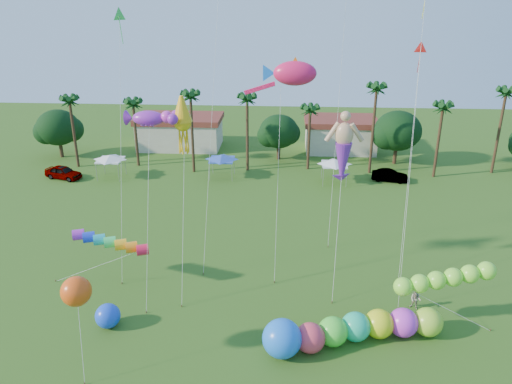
# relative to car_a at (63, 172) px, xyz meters

# --- Properties ---
(tree_line) EXTENTS (69.46, 8.91, 11.00)m
(tree_line) POSITION_rel_car_a_xyz_m (29.58, 8.62, 3.46)
(tree_line) COLOR #3A2819
(tree_line) RESTS_ON ground
(buildings_row) EXTENTS (35.00, 7.00, 4.00)m
(buildings_row) POSITION_rel_car_a_xyz_m (22.93, 14.63, 1.18)
(buildings_row) COLOR beige
(buildings_row) RESTS_ON ground
(tent_row) EXTENTS (31.00, 4.00, 0.60)m
(tent_row) POSITION_rel_car_a_xyz_m (20.02, 0.96, 1.93)
(tent_row) COLOR white
(tent_row) RESTS_ON ground
(car_a) EXTENTS (5.16, 3.28, 1.64)m
(car_a) POSITION_rel_car_a_xyz_m (0.00, 0.00, 0.00)
(car_a) COLOR #4C4C54
(car_a) RESTS_ON ground
(car_b) EXTENTS (4.64, 2.34, 1.46)m
(car_b) POSITION_rel_car_a_xyz_m (41.06, 1.58, -0.09)
(car_b) COLOR #4C4C54
(car_b) RESTS_ON ground
(spectator_b) EXTENTS (0.99, 0.94, 1.61)m
(spectator_b) POSITION_rel_car_a_xyz_m (37.92, -25.67, -0.01)
(spectator_b) COLOR #AB9D8F
(spectator_b) RESTS_ON ground
(caterpillar_inflatable) EXTENTS (12.59, 5.35, 2.59)m
(caterpillar_inflatable) POSITION_rel_car_a_xyz_m (32.40, -30.01, 0.27)
(caterpillar_inflatable) COLOR #DA3950
(caterpillar_inflatable) RESTS_ON ground
(blue_ball) EXTENTS (1.76, 1.76, 1.76)m
(blue_ball) POSITION_rel_car_a_xyz_m (15.81, -29.19, 0.06)
(blue_ball) COLOR blue
(blue_ball) RESTS_ON ground
(rainbow_tube) EXTENTS (9.29, 1.96, 3.87)m
(rainbow_tube) POSITION_rel_car_a_xyz_m (15.50, -24.13, 2.61)
(rainbow_tube) COLOR #EF1A3F
(rainbow_tube) RESTS_ON ground
(green_worm) EXTENTS (9.90, 2.06, 3.92)m
(green_worm) POSITION_rel_car_a_xyz_m (36.33, -27.70, 2.33)
(green_worm) COLOR #8BFA37
(green_worm) RESTS_ON ground
(orange_ball_kite) EXTENTS (2.10, 2.77, 6.42)m
(orange_ball_kite) POSITION_rel_car_a_xyz_m (15.78, -33.16, 4.68)
(orange_ball_kite) COLOR #F45013
(orange_ball_kite) RESTS_ON ground
(merman_kite) EXTENTS (2.65, 6.09, 13.23)m
(merman_kite) POSITION_rel_car_a_xyz_m (32.48, -20.41, 9.72)
(merman_kite) COLOR tan
(merman_kite) RESTS_ON ground
(fish_kite) EXTENTS (5.09, 5.12, 17.26)m
(fish_kite) POSITION_rel_car_a_xyz_m (28.60, -18.64, 15.38)
(fish_kite) COLOR #ED1A58
(fish_kite) RESTS_ON ground
(squid_kite) EXTENTS (1.93, 4.96, 15.25)m
(squid_kite) POSITION_rel_car_a_xyz_m (20.49, -22.58, 12.36)
(squid_kite) COLOR yellow
(squid_kite) RESTS_ON ground
(lobster_kite) EXTENTS (4.55, 6.17, 14.38)m
(lobster_kite) POSITION_rel_car_a_xyz_m (18.13, -23.10, 12.77)
(lobster_kite) COLOR purple
(lobster_kite) RESTS_ON ground
(delta_kite_red) EXTENTS (1.21, 4.43, 18.60)m
(delta_kite_red) POSITION_rel_car_a_xyz_m (38.02, -18.11, 16.84)
(delta_kite_red) COLOR red
(delta_kite_red) RESTS_ON ground
(delta_kite_yellow) EXTENTS (1.06, 5.34, 22.59)m
(delta_kite_yellow) POSITION_rel_car_a_xyz_m (37.18, -21.08, 20.61)
(delta_kite_yellow) COLOR yellow
(delta_kite_yellow) RESTS_ON ground
(delta_kite_green) EXTENTS (1.01, 4.99, 21.01)m
(delta_kite_green) POSITION_rel_car_a_xyz_m (15.50, -19.42, 19.22)
(delta_kite_green) COLOR #33DA4B
(delta_kite_green) RESTS_ON ground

